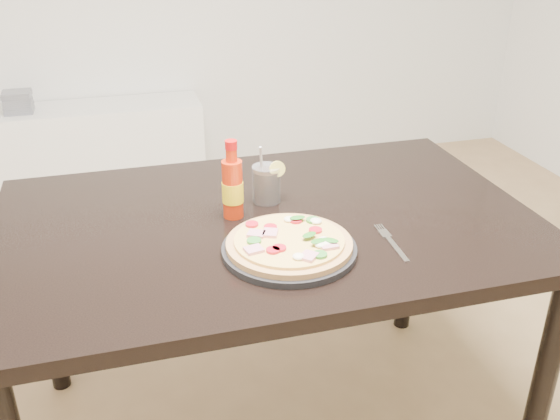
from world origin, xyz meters
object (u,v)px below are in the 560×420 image
object	(u,v)px
cola_cup	(267,184)
media_console	(76,151)
fork	(391,241)
hot_sauce_bottle	(233,187)
dining_table	(268,245)
pizza	(290,242)
plate	(289,250)

from	to	relation	value
cola_cup	media_console	world-z (taller)	cola_cup
cola_cup	fork	distance (m)	0.39
media_console	hot_sauce_bottle	bearing A→B (deg)	-76.06
dining_table	pizza	world-z (taller)	pizza
fork	cola_cup	bearing A→B (deg)	129.32
hot_sauce_bottle	fork	bearing A→B (deg)	-35.54
plate	cola_cup	xyz separation A→B (m)	(0.02, 0.29, 0.04)
cola_cup	pizza	bearing A→B (deg)	-93.61
pizza	media_console	bearing A→B (deg)	104.77
cola_cup	media_console	xyz separation A→B (m)	(-0.61, 1.94, -0.55)
hot_sauce_bottle	media_console	distance (m)	2.15
pizza	media_console	distance (m)	2.36
dining_table	cola_cup	world-z (taller)	cola_cup
media_console	fork	bearing A→B (deg)	-69.55
pizza	hot_sauce_bottle	xyz separation A→B (m)	(-0.09, 0.22, 0.06)
hot_sauce_bottle	cola_cup	distance (m)	0.13
pizza	fork	bearing A→B (deg)	-4.41
plate	cola_cup	world-z (taller)	cola_cup
plate	hot_sauce_bottle	distance (m)	0.25
pizza	cola_cup	distance (m)	0.29
plate	fork	distance (m)	0.25
plate	media_console	size ratio (longest dim) A/B	0.23
hot_sauce_bottle	fork	xyz separation A→B (m)	(0.34, -0.24, -0.08)
pizza	cola_cup	xyz separation A→B (m)	(0.02, 0.29, 0.02)
hot_sauce_bottle	dining_table	bearing A→B (deg)	-22.19
pizza	fork	xyz separation A→B (m)	(0.25, -0.02, -0.02)
dining_table	pizza	distance (m)	0.22
dining_table	plate	distance (m)	0.21
dining_table	cola_cup	xyz separation A→B (m)	(0.02, 0.10, 0.13)
plate	cola_cup	size ratio (longest dim) A/B	1.85
hot_sauce_bottle	fork	world-z (taller)	hot_sauce_bottle
dining_table	plate	size ratio (longest dim) A/B	4.37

